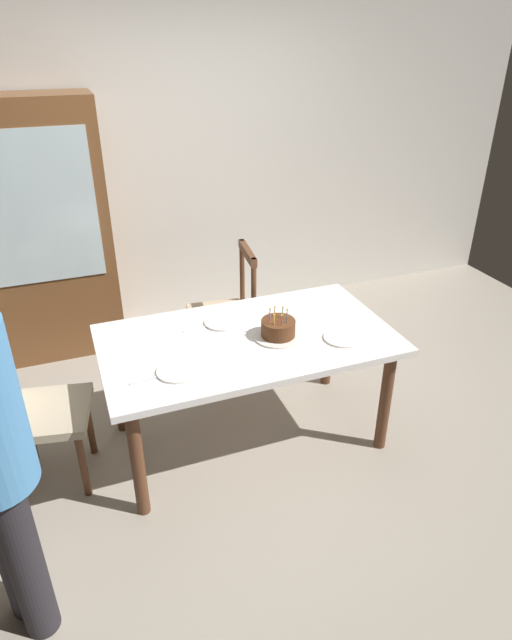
% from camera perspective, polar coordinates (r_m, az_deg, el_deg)
% --- Properties ---
extents(ground, '(6.40, 6.40, 0.00)m').
position_cam_1_polar(ground, '(3.49, -0.79, -12.16)').
color(ground, '#9E9384').
extents(back_wall, '(6.40, 0.10, 2.60)m').
position_cam_1_polar(back_wall, '(4.54, -9.23, 15.75)').
color(back_wall, beige).
rests_on(back_wall, ground).
extents(dining_table, '(1.65, 0.93, 0.73)m').
position_cam_1_polar(dining_table, '(3.11, -0.86, -3.16)').
color(dining_table, white).
rests_on(dining_table, ground).
extents(birthday_cake, '(0.28, 0.28, 0.17)m').
position_cam_1_polar(birthday_cake, '(3.05, 2.35, -1.00)').
color(birthday_cake, silver).
rests_on(birthday_cake, dining_table).
extents(plate_near_celebrant, '(0.22, 0.22, 0.01)m').
position_cam_1_polar(plate_near_celebrant, '(2.79, -8.25, -5.36)').
color(plate_near_celebrant, white).
rests_on(plate_near_celebrant, dining_table).
extents(plate_far_side, '(0.22, 0.22, 0.01)m').
position_cam_1_polar(plate_far_side, '(3.21, -3.53, -0.22)').
color(plate_far_side, white).
rests_on(plate_far_side, dining_table).
extents(plate_near_guest, '(0.22, 0.22, 0.01)m').
position_cam_1_polar(plate_near_guest, '(3.09, 9.16, -1.86)').
color(plate_near_guest, white).
rests_on(plate_near_guest, dining_table).
extents(fork_near_celebrant, '(0.18, 0.04, 0.01)m').
position_cam_1_polar(fork_near_celebrant, '(2.76, -11.42, -6.17)').
color(fork_near_celebrant, silver).
rests_on(fork_near_celebrant, dining_table).
extents(fork_far_side, '(0.18, 0.03, 0.01)m').
position_cam_1_polar(fork_far_side, '(3.17, -6.20, -0.88)').
color(fork_far_side, silver).
rests_on(fork_far_side, dining_table).
extents(chair_spindle_back, '(0.49, 0.49, 0.95)m').
position_cam_1_polar(chair_spindle_back, '(3.87, -3.30, 0.49)').
color(chair_spindle_back, tan).
rests_on(chair_spindle_back, ground).
extents(chair_upholstered, '(0.52, 0.52, 0.95)m').
position_cam_1_polar(chair_upholstered, '(3.13, -23.06, -8.01)').
color(chair_upholstered, tan).
rests_on(chair_upholstered, ground).
extents(china_cabinet, '(1.10, 0.45, 1.90)m').
position_cam_1_polar(china_cabinet, '(4.27, -22.62, 8.24)').
color(china_cabinet, brown).
rests_on(china_cabinet, ground).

